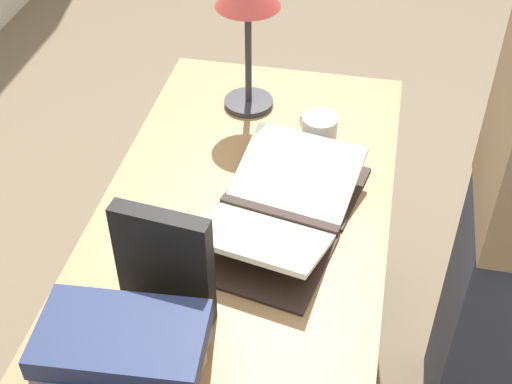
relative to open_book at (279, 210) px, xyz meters
name	(u,v)px	position (x,y,z in m)	size (l,w,h in m)	color
reading_desk	(241,254)	(-0.02, 0.09, -0.14)	(1.35, 0.68, 0.76)	#937047
open_book	(279,210)	(0.00, 0.00, 0.00)	(0.55, 0.39, 0.09)	black
book_stack_tall	(125,356)	(-0.49, 0.19, 0.05)	(0.24, 0.30, 0.15)	tan
book_standing_upright	(165,266)	(-0.31, 0.17, 0.11)	(0.06, 0.19, 0.26)	black
reading_lamp	(248,3)	(0.44, 0.16, 0.28)	(0.17, 0.17, 0.39)	#2D2D33
coffee_mug	(319,132)	(0.29, -0.05, 0.02)	(0.10, 0.11, 0.09)	white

